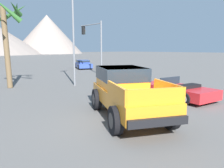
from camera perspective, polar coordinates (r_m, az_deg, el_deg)
name	(u,v)px	position (r m, az deg, el deg)	size (l,w,h in m)	color
ground_plane	(126,120)	(8.49, 3.69, -9.26)	(320.00, 320.00, 0.00)	#5B5956
orange_pickup_truck	(126,89)	(8.80, 3.57, -1.18)	(3.84, 5.39, 1.92)	orange
red_convertible_car	(176,90)	(12.54, 16.49, -1.57)	(2.38, 4.46, 1.11)	red
parked_car_blue	(83,64)	(30.65, -7.58, 5.17)	(3.33, 4.73, 1.16)	#334C9E
traffic_light_main	(93,38)	(23.71, -5.00, 11.91)	(0.38, 3.77, 5.47)	slate
street_lamp_post	(73,12)	(16.40, -10.21, 17.94)	(0.90, 0.24, 8.85)	slate
palm_tree_tall	(4,22)	(16.70, -26.36, 14.36)	(3.21, 2.97, 5.93)	brown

